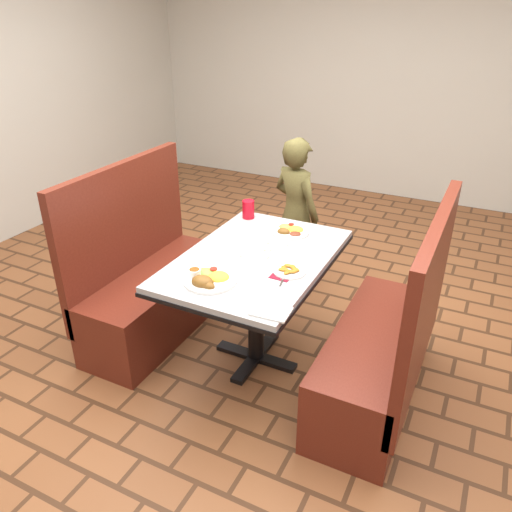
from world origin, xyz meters
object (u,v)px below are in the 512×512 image
plantain_plate (290,271)px  red_tumbler (248,209)px  dining_table (256,270)px  diner_person (296,213)px  near_dinner_plate (209,277)px  far_dinner_plate (290,229)px  booth_bench_left (152,287)px  booth_bench_right (384,352)px

plantain_plate → red_tumbler: bearing=133.3°
dining_table → red_tumbler: 0.60m
dining_table → diner_person: (-0.18, 1.07, -0.06)m
near_dinner_plate → diner_person: bearing=93.7°
near_dinner_plate → red_tumbler: 0.91m
dining_table → far_dinner_plate: far_dinner_plate is taller
booth_bench_left → plantain_plate: bearing=-5.2°
booth_bench_right → red_tumbler: (-1.10, 0.50, 0.48)m
booth_bench_right → near_dinner_plate: size_ratio=4.25×
booth_bench_left → red_tumbler: bearing=45.3°
dining_table → near_dinner_plate: 0.41m
dining_table → near_dinner_plate: near_dinner_plate is taller
near_dinner_plate → far_dinner_plate: bearing=79.9°
booth_bench_right → dining_table: bearing=180.0°
diner_person → far_dinner_plate: bearing=131.2°
booth_bench_right → plantain_plate: bearing=-170.1°
diner_person → booth_bench_left: bearing=82.2°
booth_bench_left → red_tumbler: (0.49, 0.50, 0.48)m
red_tumbler → near_dinner_plate: bearing=-76.2°
plantain_plate → red_tumbler: 0.82m
near_dinner_plate → red_tumbler: size_ratio=2.28×
red_tumbler → plantain_plate: bearing=-46.7°
booth_bench_right → plantain_plate: 0.70m
booth_bench_left → diner_person: (0.62, 1.07, 0.27)m
dining_table → red_tumbler: red_tumbler is taller
booth_bench_left → booth_bench_right: bearing=0.0°
booth_bench_right → booth_bench_left: bearing=180.0°
near_dinner_plate → red_tumbler: red_tumbler is taller
far_dinner_plate → red_tumbler: red_tumbler is taller
dining_table → booth_bench_right: (0.80, 0.00, -0.32)m
diner_person → near_dinner_plate: 1.46m
plantain_plate → red_tumbler: (-0.56, 0.59, 0.05)m
booth_bench_left → near_dinner_plate: 0.92m
booth_bench_right → red_tumbler: bearing=155.7°
far_dinner_plate → plantain_plate: far_dinner_plate is taller
dining_table → booth_bench_left: bearing=180.0°
diner_person → red_tumbler: diner_person is taller
booth_bench_right → far_dinner_plate: 0.96m
booth_bench_right → plantain_plate: (-0.55, -0.10, 0.43)m
dining_table → red_tumbler: size_ratio=9.79×
far_dinner_plate → booth_bench_left: bearing=-155.0°
diner_person → plantain_plate: size_ratio=6.56×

